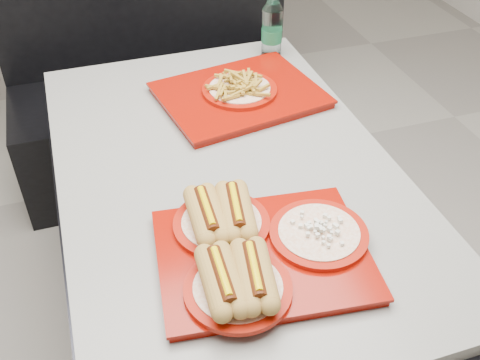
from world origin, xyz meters
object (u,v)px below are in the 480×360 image
object	(u,v)px
booth_bench	(158,86)
tray_far	(240,92)
water_bottle	(272,29)
diner_table	(227,210)
tray_near	(254,249)

from	to	relation	value
booth_bench	tray_far	bearing A→B (deg)	-79.57
tray_far	water_bottle	size ratio (longest dim) A/B	2.33
diner_table	tray_far	size ratio (longest dim) A/B	2.59
booth_bench	water_bottle	xyz separation A→B (m)	(0.35, -0.51, 0.45)
booth_bench	tray_near	distance (m)	1.50
tray_near	water_bottle	bearing A→B (deg)	67.37
diner_table	tray_near	xyz separation A→B (m)	(-0.04, -0.35, 0.20)
tray_far	diner_table	bearing A→B (deg)	-113.85
booth_bench	tray_far	size ratio (longest dim) A/B	2.46
booth_bench	diner_table	bearing A→B (deg)	-90.00
tray_far	water_bottle	world-z (taller)	water_bottle
diner_table	booth_bench	xyz separation A→B (m)	(0.00, 1.09, -0.18)
booth_bench	tray_near	world-z (taller)	booth_bench
booth_bench	tray_far	world-z (taller)	booth_bench
tray_near	tray_far	distance (m)	0.70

